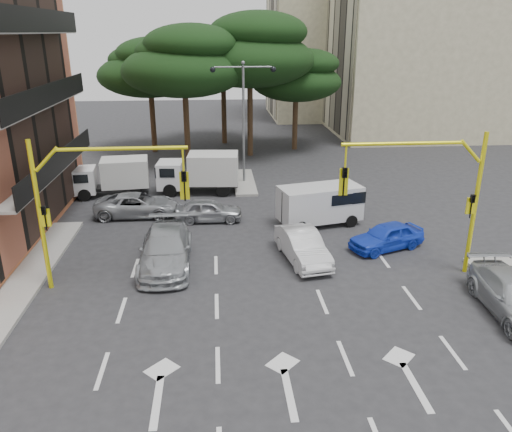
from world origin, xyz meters
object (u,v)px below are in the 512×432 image
Objects in this scene: signal_mast_right at (435,185)px; van_white at (320,205)px; car_white_hatch at (302,246)px; car_silver_cross_a at (137,205)px; box_truck_b at (199,173)px; car_blue_compact at (386,236)px; signal_mast_left at (86,194)px; street_lamp_center at (243,101)px; car_silver_wagon at (166,249)px; box_truck_a at (112,177)px; car_silver_cross_b at (208,210)px.

van_white is (-3.30, 6.04, -2.82)m from signal_mast_right.
car_white_hatch reaches higher than car_silver_cross_a.
car_white_hatch is at bearing -151.18° from box_truck_b.
car_white_hatch is 4.25m from car_blue_compact.
signal_mast_left is at bearing 166.66° from box_truck_b.
street_lamp_center reaches higher than box_truck_b.
car_white_hatch is at bearing -0.65° from car_silver_wagon.
box_truck_a is at bearing -144.40° from car_blue_compact.
car_silver_wagon is at bearing 32.42° from signal_mast_left.
box_truck_a is at bearing 28.58° from car_silver_cross_a.
car_silver_cross_a is at bearing 131.70° from car_white_hatch.
car_silver_wagon is 1.25× the size of van_white.
signal_mast_left is at bearing -179.20° from box_truck_a.
car_white_hatch is at bearing -141.79° from box_truck_a.
box_truck_a reaches higher than car_silver_wagon.
box_truck_a is (-14.33, 9.39, 0.52)m from car_blue_compact.
car_silver_wagon is at bearing -164.44° from box_truck_a.
signal_mast_right is at bearing -4.09° from car_blue_compact.
street_lamp_center is at bearing -173.39° from car_blue_compact.
box_truck_a is (-15.14, 12.01, -2.73)m from signal_mast_right.
van_white is 13.26m from box_truck_a.
car_white_hatch is at bearing 11.11° from signal_mast_left.
car_silver_cross_b is at bearing -138.92° from car_blue_compact.
street_lamp_center is (-6.80, 14.01, 1.54)m from signal_mast_right.
street_lamp_center reaches higher than box_truck_a.
box_truck_b is at bearing -38.71° from car_silver_cross_a.
car_silver_wagon is (-4.16, -12.33, -4.66)m from street_lamp_center.
car_silver_cross_a is 1.07× the size of van_white.
signal_mast_right is 1.00× the size of signal_mast_left.
car_blue_compact is 13.12m from box_truck_b.
street_lamp_center is 2.11× the size of car_blue_compact.
signal_mast_left is 1.31× the size of car_silver_cross_a.
car_white_hatch is 6.77m from car_silver_cross_b.
van_white reaches higher than car_silver_cross_b.
van_white is at bearing -165.09° from car_blue_compact.
signal_mast_right is at bearing -134.88° from box_truck_a.
car_silver_wagon reaches higher than car_blue_compact.
car_silver_cross_a is at bearing 107.31° from car_silver_wagon.
street_lamp_center is at bearing -54.15° from box_truck_b.
signal_mast_right is 15.83m from box_truck_b.
street_lamp_center is 1.83× the size of van_white.
box_truck_b is at bearing 82.60° from car_silver_wagon.
signal_mast_left is 15.65m from street_lamp_center.
signal_mast_right is 1.13× the size of car_silver_wagon.
box_truck_b is (3.86, 12.19, -2.63)m from signal_mast_left.
car_silver_cross_a reaches higher than car_blue_compact.
car_white_hatch is at bearing -127.74° from car_silver_cross_a.
car_silver_cross_a is (-12.27, 5.51, 0.01)m from car_blue_compact.
signal_mast_right is at bearing -28.91° from car_white_hatch.
street_lamp_center is 5.42m from box_truck_b.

